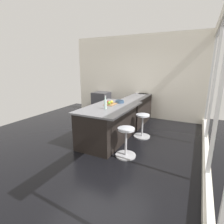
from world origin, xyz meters
TOP-DOWN VIEW (x-y plane):
  - ground_plane at (0.00, 0.00)m, footprint 6.78×6.78m
  - window_panel_rear at (0.00, 2.45)m, footprint 5.21×0.12m
  - interior_partition_left at (-2.61, 0.00)m, footprint 0.12×4.90m
  - sink_cabinet at (-2.26, 0.37)m, footprint 2.56×0.60m
  - oven_range at (-2.26, -1.26)m, footprint 0.60×0.61m
  - kitchen_island at (-0.07, 0.20)m, footprint 1.86×1.07m
  - stool_by_window at (-0.66, 0.92)m, footprint 0.44×0.44m
  - stool_middle at (0.52, 0.92)m, footprint 0.44×0.44m
  - cutting_board at (-0.27, 0.15)m, footprint 0.36×0.24m
  - apple_yellow at (-0.33, 0.16)m, footprint 0.08×0.08m
  - apple_green at (-0.18, 0.16)m, footprint 0.09×0.09m
  - apple_red at (-0.30, 0.08)m, footprint 0.07×0.07m
  - water_bottle at (0.21, 0.27)m, footprint 0.06×0.06m
  - fruit_bowl at (-0.57, 0.28)m, footprint 0.23×0.23m

SIDE VIEW (x-z plane):
  - ground_plane at x=0.00m, z-range 0.00..0.00m
  - stool_by_window at x=-0.66m, z-range -0.02..0.62m
  - stool_middle at x=0.52m, z-range -0.02..0.62m
  - oven_range at x=-2.26m, z-range 0.00..0.87m
  - sink_cabinet at x=-2.26m, z-range -0.13..1.04m
  - kitchen_island at x=-0.07m, z-range 0.01..0.91m
  - cutting_board at x=-0.27m, z-range 0.90..0.92m
  - fruit_bowl at x=-0.57m, z-range 0.91..0.98m
  - apple_red at x=-0.30m, z-range 0.92..1.00m
  - apple_yellow at x=-0.33m, z-range 0.92..1.00m
  - apple_green at x=-0.18m, z-range 0.92..1.01m
  - water_bottle at x=0.21m, z-range 0.87..1.18m
  - interior_partition_left at x=-2.61m, z-range 0.00..2.93m
  - window_panel_rear at x=0.00m, z-range 0.12..3.05m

